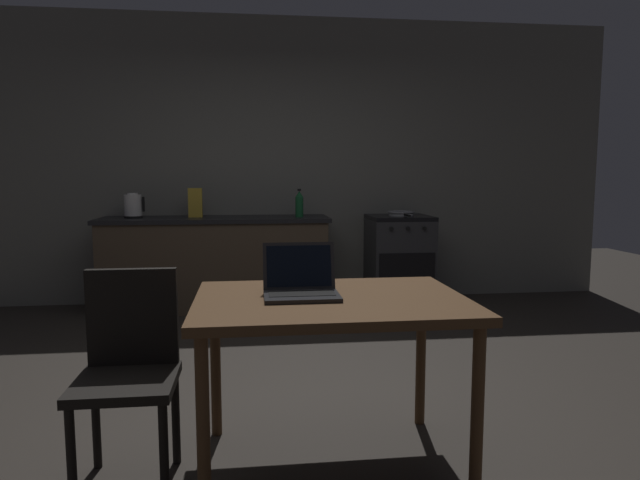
% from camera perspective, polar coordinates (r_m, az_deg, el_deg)
% --- Properties ---
extents(ground_plane, '(12.00, 12.00, 0.00)m').
position_cam_1_polar(ground_plane, '(3.35, -2.79, -15.83)').
color(ground_plane, '#2D2823').
extents(back_wall, '(6.40, 0.10, 2.84)m').
position_cam_1_polar(back_wall, '(5.78, -1.85, 8.00)').
color(back_wall, slate).
rests_on(back_wall, ground_plane).
extents(kitchen_counter, '(2.16, 0.64, 0.88)m').
position_cam_1_polar(kitchen_counter, '(5.48, -10.52, -2.28)').
color(kitchen_counter, '#4C3D2D').
rests_on(kitchen_counter, ground_plane).
extents(stove_oven, '(0.60, 0.62, 0.88)m').
position_cam_1_polar(stove_oven, '(5.66, 8.03, -1.98)').
color(stove_oven, '#2D2D30').
rests_on(stove_oven, ground_plane).
extents(dining_table, '(1.16, 0.84, 0.76)m').
position_cam_1_polar(dining_table, '(2.43, 1.11, -7.64)').
color(dining_table, brown).
rests_on(dining_table, ground_plane).
extents(chair, '(0.40, 0.40, 0.88)m').
position_cam_1_polar(chair, '(2.52, -18.85, -11.62)').
color(chair, black).
rests_on(chair, ground_plane).
extents(laptop, '(0.32, 0.28, 0.22)m').
position_cam_1_polar(laptop, '(2.43, -1.96, -4.69)').
color(laptop, '#232326').
rests_on(laptop, dining_table).
extents(electric_kettle, '(0.19, 0.17, 0.23)m').
position_cam_1_polar(electric_kettle, '(5.53, -18.47, 3.29)').
color(electric_kettle, black).
rests_on(electric_kettle, kitchen_counter).
extents(bottle, '(0.08, 0.08, 0.27)m').
position_cam_1_polar(bottle, '(5.38, -2.11, 3.71)').
color(bottle, '#19592D').
rests_on(bottle, kitchen_counter).
extents(frying_pan, '(0.27, 0.44, 0.05)m').
position_cam_1_polar(frying_pan, '(5.59, 8.28, 2.70)').
color(frying_pan, gray).
rests_on(frying_pan, stove_oven).
extents(cereal_box, '(0.13, 0.05, 0.28)m').
position_cam_1_polar(cereal_box, '(5.46, -12.57, 3.72)').
color(cereal_box, gold).
rests_on(cereal_box, kitchen_counter).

